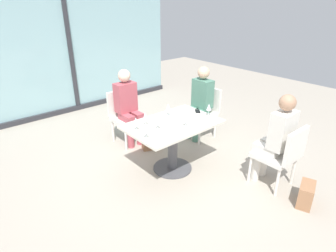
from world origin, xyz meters
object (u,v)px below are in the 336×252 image
wine_glass_3 (136,121)px  wine_glass_4 (209,107)px  person_front_right (277,136)px  wine_glass_0 (158,120)px  coffee_cup (164,118)px  dining_table_main (173,136)px  chair_near_window (125,114)px  wine_glass_2 (145,116)px  handbag_0 (151,141)px  chair_far_right (204,109)px  chair_front_right (282,153)px  wine_glass_1 (168,107)px  wine_glass_6 (146,129)px  person_near_window (128,104)px  cell_phone_on_table (198,111)px  wine_glass_5 (186,117)px  person_far_right (200,100)px  handbag_1 (306,194)px

wine_glass_3 → wine_glass_4: (1.08, -0.27, 0.00)m
person_front_right → wine_glass_3: (-1.29, 1.23, 0.16)m
wine_glass_0 → coffee_cup: bearing=33.1°
dining_table_main → chair_near_window: chair_near_window is taller
wine_glass_2 → handbag_0: wine_glass_2 is taller
chair_near_window → wine_glass_2: wine_glass_2 is taller
chair_far_right → chair_front_right: bearing=-102.6°
wine_glass_1 → wine_glass_4: same height
wine_glass_4 → wine_glass_6: bearing=179.6°
person_near_window → wine_glass_1: size_ratio=6.81×
wine_glass_3 → wine_glass_4: size_ratio=1.00×
dining_table_main → wine_glass_0: size_ratio=6.82×
wine_glass_0 → cell_phone_on_table: bearing=6.7°
person_front_right → wine_glass_0: size_ratio=6.81×
chair_near_window → dining_table_main: bearing=-90.0°
chair_far_right → wine_glass_5: wine_glass_5 is taller
wine_glass_2 → wine_glass_5: bearing=-45.3°
dining_table_main → person_front_right: 1.36m
wine_glass_5 → wine_glass_6: (-0.60, 0.06, 0.00)m
person_front_right → wine_glass_4: size_ratio=6.81×
chair_near_window → wine_glass_2: (-0.33, -1.03, 0.37)m
person_far_right → coffee_cup: size_ratio=14.00×
person_near_window → wine_glass_1: bearing=-82.1°
wine_glass_2 → wine_glass_4: size_ratio=1.00×
handbag_1 → wine_glass_6: bearing=110.8°
wine_glass_1 → handbag_1: 2.08m
wine_glass_3 → cell_phone_on_table: bearing=-2.6°
cell_phone_on_table → chair_near_window: bearing=156.4°
person_near_window → handbag_0: bearing=-71.4°
chair_front_right → handbag_1: size_ratio=2.90×
wine_glass_5 → wine_glass_1: bearing=80.5°
wine_glass_5 → wine_glass_6: bearing=173.9°
chair_near_window → wine_glass_3: 1.26m
wine_glass_0 → wine_glass_5: bearing=-28.4°
handbag_1 → wine_glass_4: bearing=76.0°
person_front_right → wine_glass_0: bearing=134.2°
wine_glass_1 → wine_glass_6: (-0.67, -0.37, 0.00)m
chair_far_right → wine_glass_5: size_ratio=4.70×
wine_glass_0 → wine_glass_1: 0.48m
wine_glass_1 → wine_glass_6: bearing=-151.0°
wine_glass_0 → wine_glass_3: 0.28m
chair_near_window → chair_front_right: 2.54m
wine_glass_0 → chair_near_window: bearing=77.2°
chair_far_right → person_far_right: bearing=180.0°
chair_far_right → wine_glass_3: (-1.66, -0.35, 0.37)m
coffee_cup → wine_glass_3: bearing=-178.9°
person_front_right → wine_glass_0: person_front_right is taller
dining_table_main → wine_glass_1: 0.42m
handbag_0 → handbag_1: (0.55, -2.31, 0.00)m
wine_glass_1 → dining_table_main: bearing=-116.9°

